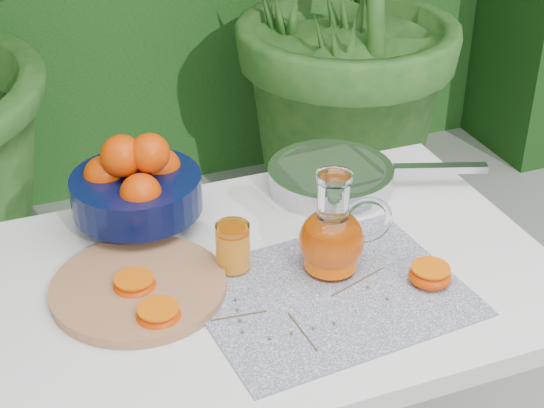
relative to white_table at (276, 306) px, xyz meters
name	(u,v)px	position (x,y,z in m)	size (l,w,h in m)	color
white_table	(276,306)	(0.00, 0.00, 0.00)	(1.00, 0.70, 0.75)	white
placemat	(330,293)	(0.06, -0.10, 0.08)	(0.45, 0.35, 0.00)	#0D1E4E
cutting_board	(139,288)	(-0.25, 0.03, 0.09)	(0.31, 0.31, 0.02)	#9D6847
fruit_bowl	(136,184)	(-0.19, 0.24, 0.17)	(0.27, 0.27, 0.20)	black
juice_pitcher	(333,237)	(0.10, -0.03, 0.15)	(0.18, 0.14, 0.19)	white
juice_tumbler	(233,248)	(-0.07, 0.03, 0.13)	(0.08, 0.08, 0.09)	white
saute_pan	(333,176)	(0.22, 0.24, 0.11)	(0.48, 0.34, 0.05)	#B0B1B5
orange_halves	(244,292)	(-0.08, -0.06, 0.10)	(0.57, 0.23, 0.04)	#DC5802
thyme_sprigs	(303,307)	(0.00, -0.12, 0.09)	(0.34, 0.21, 0.01)	brown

